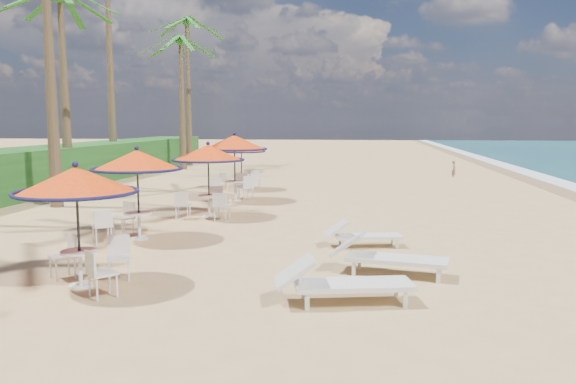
% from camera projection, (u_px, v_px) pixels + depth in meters
% --- Properties ---
extents(ground, '(160.00, 160.00, 0.00)m').
position_uv_depth(ground, '(361.00, 294.00, 9.47)').
color(ground, tan).
rests_on(ground, ground).
extents(scrub_hedge, '(3.00, 40.00, 1.80)m').
position_uv_depth(scrub_hedge, '(14.00, 173.00, 21.94)').
color(scrub_hedge, '#194716').
rests_on(scrub_hedge, ground).
extents(station_0, '(2.12, 2.12, 2.21)m').
position_uv_depth(station_0, '(79.00, 195.00, 9.71)').
color(station_0, black).
rests_on(station_0, ground).
extents(station_1, '(2.21, 2.21, 2.30)m').
position_uv_depth(station_1, '(134.00, 168.00, 13.64)').
color(station_1, black).
rests_on(station_1, ground).
extents(station_2, '(2.20, 2.20, 2.29)m').
position_uv_depth(station_2, '(208.00, 162.00, 16.91)').
color(station_2, black).
rests_on(station_2, ground).
extents(station_3, '(2.40, 2.42, 2.51)m').
position_uv_depth(station_3, '(234.00, 151.00, 20.43)').
color(station_3, black).
rests_on(station_3, ground).
extents(station_4, '(2.06, 2.09, 2.15)m').
position_uv_depth(station_4, '(242.00, 153.00, 23.85)').
color(station_4, black).
rests_on(station_4, ground).
extents(lounger_near, '(2.28, 1.12, 0.78)m').
position_uv_depth(lounger_near, '(339.00, 281.00, 8.90)').
color(lounger_near, silver).
rests_on(lounger_near, ground).
extents(lounger_mid, '(2.28, 1.09, 0.78)m').
position_uv_depth(lounger_mid, '(385.00, 255.00, 10.63)').
color(lounger_mid, silver).
rests_on(lounger_mid, ground).
extents(lounger_far, '(1.84, 0.91, 0.63)m').
position_uv_depth(lounger_far, '(360.00, 234.00, 12.97)').
color(lounger_far, silver).
rests_on(lounger_far, ground).
extents(palm_4, '(5.00, 5.00, 8.24)m').
position_uv_depth(palm_4, '(60.00, 8.00, 22.97)').
color(palm_4, brown).
rests_on(palm_4, ground).
extents(palm_6, '(5.00, 5.00, 7.91)m').
position_uv_depth(palm_6, '(181.00, 49.00, 33.25)').
color(palm_6, brown).
rests_on(palm_6, ground).
extents(palm_7, '(5.00, 5.00, 9.58)m').
position_uv_depth(palm_7, '(187.00, 31.00, 36.39)').
color(palm_7, brown).
rests_on(palm_7, ground).
extents(person, '(0.33, 0.40, 0.93)m').
position_uv_depth(person, '(454.00, 168.00, 29.15)').
color(person, '#8D6047').
rests_on(person, ground).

